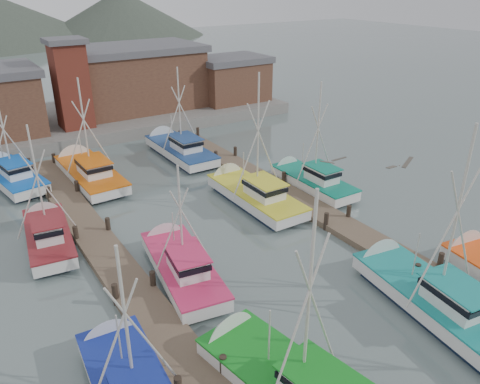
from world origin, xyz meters
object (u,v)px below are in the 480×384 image
boat_8 (180,264)px  lookout_tower (71,83)px  boat_4 (287,382)px  boat_12 (88,172)px

boat_8 → lookout_tower: bearing=94.4°
lookout_tower → boat_8: (-2.15, -27.42, -4.88)m
lookout_tower → boat_8: bearing=-94.5°
boat_4 → boat_8: boat_4 is taller
boat_4 → boat_8: 9.63m
boat_4 → boat_8: size_ratio=1.14×
boat_4 → boat_8: bearing=79.2°
boat_4 → boat_12: 25.63m
boat_12 → lookout_tower: bearing=76.5°
lookout_tower → boat_4: bearing=-93.6°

